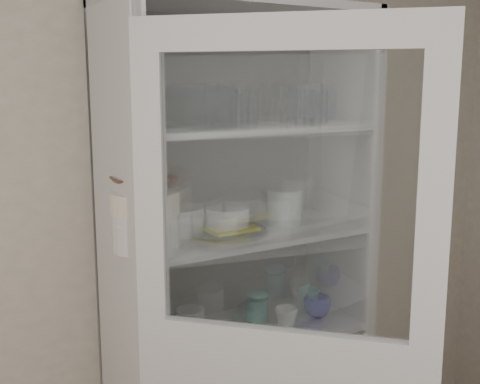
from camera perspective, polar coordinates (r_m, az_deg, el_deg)
wall_back at (r=2.40m, az=-6.90°, el=-2.17°), size 3.60×0.02×2.60m
pantry_cabinet at (r=2.45m, az=-0.77°, el=-10.62°), size 1.00×0.45×2.10m
tumbler_0 at (r=1.99m, az=-3.53°, el=8.07°), size 0.08×0.08×0.15m
tumbler_1 at (r=2.05m, az=-1.71°, el=7.82°), size 0.07×0.07×0.13m
tumbler_2 at (r=2.02m, az=-1.22°, el=7.91°), size 0.07×0.07×0.14m
tumbler_3 at (r=2.07m, az=0.87°, el=7.79°), size 0.08×0.08×0.13m
tumbler_4 at (r=2.22m, az=6.08°, el=8.02°), size 0.09×0.09×0.13m
tumbler_5 at (r=2.27m, az=7.57°, el=7.95°), size 0.07×0.07×0.13m
tumbler_6 at (r=2.29m, az=6.97°, el=8.29°), size 0.09×0.09×0.15m
tumbler_7 at (r=2.07m, az=-6.39°, el=7.93°), size 0.07×0.07×0.14m
tumbler_8 at (r=2.12m, az=-5.62°, el=7.89°), size 0.07×0.07×0.13m
tumbler_9 at (r=2.18m, az=-3.00°, el=8.32°), size 0.09×0.09×0.16m
tumbler_10 at (r=2.23m, az=0.02°, el=8.36°), size 0.09×0.09×0.16m
tumbler_11 at (r=2.35m, az=4.65°, el=8.25°), size 0.09×0.09×0.14m
goblet_0 at (r=2.19m, az=-9.54°, el=8.24°), size 0.07×0.07×0.16m
goblet_1 at (r=2.21m, az=-5.57°, el=8.55°), size 0.08×0.08×0.18m
goblet_2 at (r=2.32m, az=-1.62°, el=8.51°), size 0.07×0.07×0.16m
goblet_3 at (r=2.48m, az=3.91°, el=8.77°), size 0.08×0.08×0.18m
plate_stack_front at (r=2.05m, az=-8.93°, el=-3.65°), size 0.23×0.23×0.13m
plate_stack_back at (r=2.26m, az=-6.11°, el=-2.64°), size 0.22×0.22×0.10m
cream_bowl at (r=2.03m, az=-9.01°, el=-0.93°), size 0.30×0.30×0.07m
terracotta_bowl at (r=2.02m, az=-9.06°, el=0.76°), size 0.24×0.24×0.05m
glass_platter at (r=2.25m, az=-1.17°, el=-3.74°), size 0.32×0.32×0.02m
yellow_trivet at (r=2.24m, az=-1.17°, el=-3.37°), size 0.18×0.18×0.01m
white_ramekin at (r=2.23m, az=-1.18°, el=-2.35°), size 0.21×0.21×0.07m
grey_bowl_stack at (r=2.38m, az=4.21°, el=-1.42°), size 0.14×0.14×0.14m
mug_blue at (r=2.55m, az=7.33°, el=-10.69°), size 0.12×0.12×0.09m
mug_teal at (r=2.61m, az=6.54°, el=-10.09°), size 0.13×0.13×0.09m
mug_white at (r=2.42m, az=4.39°, el=-11.84°), size 0.09×0.09×0.09m
teal_jar at (r=2.49m, az=1.65°, el=-10.86°), size 0.09×0.09×0.11m
measuring_cups at (r=2.32m, az=-0.82°, el=-13.43°), size 0.09×0.09×0.04m
white_canister at (r=2.31m, az=-4.70°, el=-12.43°), size 0.11×0.11×0.13m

